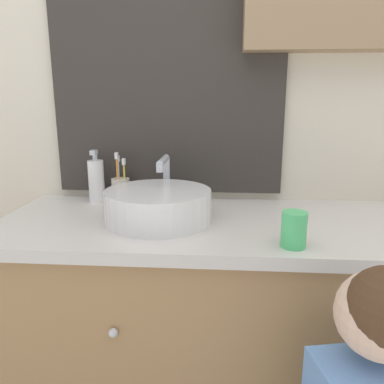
{
  "coord_description": "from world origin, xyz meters",
  "views": [
    {
      "loc": [
        -0.07,
        -0.76,
        1.15
      ],
      "look_at": [
        -0.15,
        0.28,
        0.9
      ],
      "focal_mm": 35.0,
      "sensor_mm": 36.0,
      "label": 1
    }
  ],
  "objects_px": {
    "drinking_cup": "(294,229)",
    "toothbrush_holder": "(121,189)",
    "soap_dispenser": "(96,181)",
    "sink_basin": "(159,204)"
  },
  "relations": [
    {
      "from": "drinking_cup",
      "to": "sink_basin",
      "type": "bearing_deg",
      "value": 153.35
    },
    {
      "from": "toothbrush_holder",
      "to": "sink_basin",
      "type": "bearing_deg",
      "value": -50.17
    },
    {
      "from": "toothbrush_holder",
      "to": "soap_dispenser",
      "type": "bearing_deg",
      "value": -174.92
    },
    {
      "from": "soap_dispenser",
      "to": "toothbrush_holder",
      "type": "bearing_deg",
      "value": 5.08
    },
    {
      "from": "sink_basin",
      "to": "drinking_cup",
      "type": "height_order",
      "value": "sink_basin"
    },
    {
      "from": "drinking_cup",
      "to": "toothbrush_holder",
      "type": "bearing_deg",
      "value": 144.09
    },
    {
      "from": "sink_basin",
      "to": "soap_dispenser",
      "type": "height_order",
      "value": "soap_dispenser"
    },
    {
      "from": "sink_basin",
      "to": "soap_dispenser",
      "type": "distance_m",
      "value": 0.33
    },
    {
      "from": "sink_basin",
      "to": "drinking_cup",
      "type": "relative_size",
      "value": 4.1
    },
    {
      "from": "sink_basin",
      "to": "soap_dispenser",
      "type": "xyz_separation_m",
      "value": [
        -0.26,
        0.2,
        0.03
      ]
    }
  ]
}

